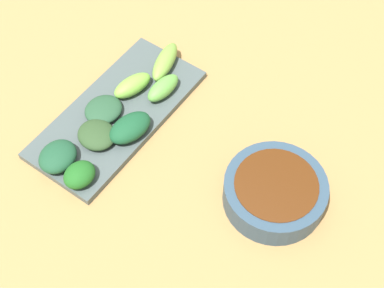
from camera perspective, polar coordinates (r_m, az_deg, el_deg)
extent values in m
cube|color=#A17946|center=(0.88, -0.81, -1.52)|extent=(2.10, 2.10, 0.02)
cylinder|color=#2E4559|center=(0.82, 8.29, -4.80)|extent=(0.15, 0.15, 0.04)
cylinder|color=#4C260D|center=(0.81, 8.35, -4.56)|extent=(0.12, 0.12, 0.03)
cube|color=#455151|center=(0.92, -7.40, 3.15)|extent=(0.14, 0.30, 0.01)
ellipsoid|color=#76B63E|center=(0.92, -6.00, 5.86)|extent=(0.05, 0.07, 0.03)
ellipsoid|color=#2B4525|center=(0.88, -9.54, 0.92)|extent=(0.07, 0.06, 0.02)
ellipsoid|color=#254B30|center=(0.90, -8.88, 3.42)|extent=(0.07, 0.07, 0.02)
ellipsoid|color=#75A43F|center=(0.95, -2.73, 8.25)|extent=(0.05, 0.09, 0.03)
ellipsoid|color=#5CA141|center=(0.92, -2.92, 5.64)|extent=(0.03, 0.07, 0.03)
ellipsoid|color=#1D5B1E|center=(0.84, -11.23, -3.04)|extent=(0.05, 0.05, 0.03)
ellipsoid|color=#1C492E|center=(0.86, -13.32, -1.23)|extent=(0.06, 0.07, 0.03)
ellipsoid|color=#174B2B|center=(0.87, -6.24, 1.64)|extent=(0.06, 0.08, 0.03)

